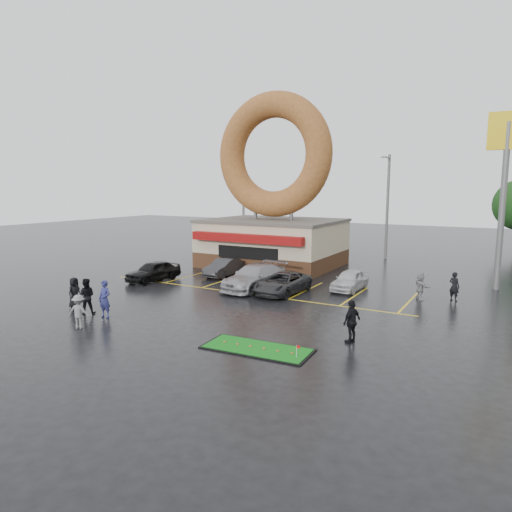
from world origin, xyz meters
The scene contains 19 objects.
ground centered at (0.00, 0.00, 0.00)m, with size 120.00×120.00×0.00m, color black.
donut_shop centered at (-3.00, 12.97, 4.46)m, with size 10.20×8.70×13.50m.
shell_sign centered at (13.00, 12.00, 7.38)m, with size 2.20×0.36×10.60m.
streetlight_left centered at (-10.00, 19.92, 4.78)m, with size 0.40×2.21×9.00m.
streetlight_mid centered at (4.00, 20.92, 4.78)m, with size 0.40×2.21×9.00m.
car_black centered at (-7.04, 3.50, 0.67)m, with size 1.59×3.96×1.35m, color black.
car_dgrey centered at (-3.90, 7.29, 0.61)m, with size 1.30×3.72×1.22m, color #2D2C2F.
car_silver centered at (0.04, 4.75, 0.75)m, with size 2.10×5.17×1.50m, color #9D9DA2.
car_grey centered at (2.07, 4.56, 0.61)m, with size 2.03×4.41×1.23m, color #2A2B2D.
car_white centered at (5.23, 7.38, 0.62)m, with size 1.46×3.63×1.24m, color silver.
person_blue centered at (-3.07, -4.24, 0.91)m, with size 0.66×0.44×1.82m, color navy.
person_blackjkt centered at (-4.36, -4.25, 0.89)m, with size 0.87×0.67×1.78m, color black.
person_hoodie centered at (-2.72, -6.03, 0.76)m, with size 0.98×0.57×1.52m, color gray.
person_bystander centered at (-5.84, -3.75, 0.80)m, with size 0.78×0.51×1.61m, color black.
person_cameraman centered at (8.34, -1.89, 0.88)m, with size 1.03×0.43×1.76m, color black.
person_walker_near centered at (9.42, 6.97, 0.77)m, with size 1.43×0.46×1.54m, color gray.
person_walker_far centered at (11.09, 7.56, 0.81)m, with size 0.59×0.39×1.63m, color black.
dumpster centered at (-7.67, 11.68, 0.65)m, with size 1.80×1.20×1.30m, color #1D491C.
putting_green centered at (5.44, -4.44, 0.03)m, with size 4.34×2.08×0.53m.
Camera 1 is at (13.75, -19.11, 6.17)m, focal length 32.00 mm.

